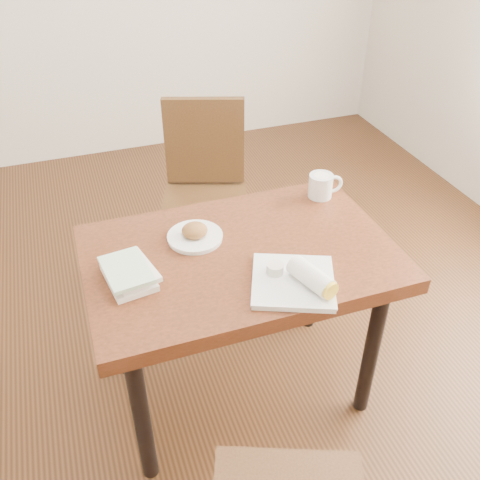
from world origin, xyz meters
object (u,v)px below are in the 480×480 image
object	(u,v)px
chair_far	(205,184)
plate_burrito	(299,280)
plate_scone	(195,235)
table	(240,272)
book_stack	(129,273)
coffee_mug	(322,185)

from	to	relation	value
chair_far	plate_burrito	distance (m)	1.11
plate_scone	chair_far	bearing A→B (deg)	71.55
table	chair_far	distance (m)	0.86
chair_far	book_stack	world-z (taller)	chair_far
table	plate_scone	distance (m)	0.22
table	book_stack	distance (m)	0.42
chair_far	plate_burrito	bearing A→B (deg)	-89.49
table	plate_scone	size ratio (longest dim) A/B	5.37
book_stack	plate_burrito	bearing A→B (deg)	-23.06
chair_far	coffee_mug	xyz separation A→B (m)	(0.33, -0.60, 0.25)
chair_far	plate_scone	size ratio (longest dim) A/B	4.65
coffee_mug	plate_scone	bearing A→B (deg)	-168.05
table	chair_far	xyz separation A→B (m)	(0.11, 0.84, -0.11)
chair_far	coffee_mug	bearing A→B (deg)	-60.70
plate_burrito	chair_far	bearing A→B (deg)	90.51
book_stack	coffee_mug	bearing A→B (deg)	17.81
table	book_stack	bearing A→B (deg)	-176.68
plate_scone	plate_burrito	world-z (taller)	plate_burrito
plate_scone	coffee_mug	xyz separation A→B (m)	(0.57, 0.12, 0.03)
plate_burrito	table	bearing A→B (deg)	115.80
table	chair_far	size ratio (longest dim) A/B	1.15
chair_far	book_stack	bearing A→B (deg)	-120.35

